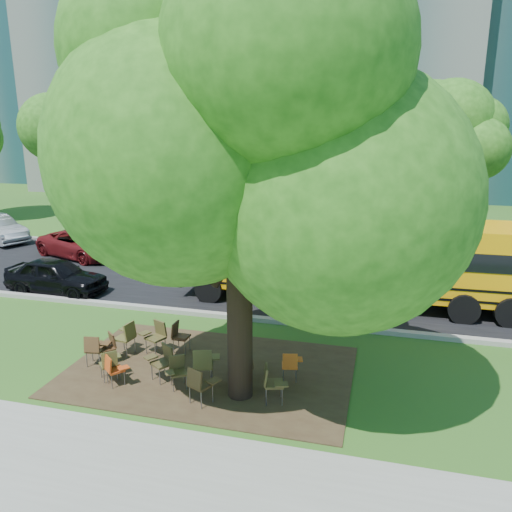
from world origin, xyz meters
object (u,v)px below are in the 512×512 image
(chair_13, at_px, (291,363))
(chair_14, at_px, (108,345))
(chair_5, at_px, (177,369))
(chair_11, at_px, (204,362))
(chair_0, at_px, (95,347))
(chair_4, at_px, (200,382))
(chair_7, at_px, (272,381))
(chair_10, at_px, (179,334))
(chair_6, at_px, (245,368))
(main_tree, at_px, (238,142))
(chair_12, at_px, (239,355))
(chair_8, at_px, (127,335))
(chair_9, at_px, (156,334))
(bg_car_red, at_px, (82,244))
(black_car, at_px, (56,276))
(chair_2, at_px, (110,362))
(school_bus, at_px, (370,257))
(chair_3, at_px, (163,359))
(chair_1, at_px, (114,368))

(chair_13, relative_size, chair_14, 0.95)
(chair_5, height_order, chair_11, chair_11)
(chair_0, relative_size, chair_11, 0.90)
(chair_4, height_order, chair_7, chair_4)
(chair_4, distance_m, chair_10, 2.77)
(chair_0, xyz_separation_m, chair_10, (1.73, 1.29, -0.00))
(chair_0, xyz_separation_m, chair_6, (3.95, -0.04, -0.05))
(chair_6, bearing_deg, main_tree, -172.51)
(chair_10, height_order, chair_12, chair_12)
(chair_13, bearing_deg, chair_6, -164.44)
(chair_6, height_order, chair_12, chair_12)
(chair_8, height_order, chair_9, chair_8)
(chair_6, height_order, bg_car_red, bg_car_red)
(chair_7, distance_m, bg_car_red, 15.11)
(chair_8, height_order, black_car, black_car)
(chair_12, xyz_separation_m, chair_13, (1.29, 0.01, -0.06))
(chair_7, bearing_deg, chair_6, -141.08)
(chair_2, height_order, black_car, black_car)
(chair_14, distance_m, black_car, 6.57)
(chair_5, bearing_deg, chair_2, -30.27)
(chair_5, distance_m, chair_7, 2.27)
(main_tree, height_order, chair_13, main_tree)
(school_bus, bearing_deg, chair_0, -136.25)
(school_bus, bearing_deg, chair_13, -105.79)
(chair_10, bearing_deg, bg_car_red, -133.51)
(chair_10, relative_size, chair_11, 0.89)
(main_tree, relative_size, chair_7, 10.39)
(chair_12, bearing_deg, chair_6, 65.14)
(chair_10, xyz_separation_m, bg_car_red, (-8.32, 8.19, 0.11))
(chair_8, height_order, bg_car_red, bg_car_red)
(black_car, bearing_deg, chair_3, -125.08)
(chair_1, bearing_deg, chair_4, 33.40)
(chair_8, bearing_deg, chair_3, -115.56)
(chair_1, distance_m, chair_10, 2.21)
(chair_7, relative_size, chair_10, 1.04)
(chair_5, bearing_deg, chair_13, 168.10)
(chair_0, height_order, chair_1, chair_0)
(chair_9, relative_size, chair_14, 1.12)
(bg_car_red, bearing_deg, chair_9, -118.03)
(chair_3, distance_m, chair_7, 2.77)
(bg_car_red, bearing_deg, black_car, -137.50)
(chair_5, bearing_deg, main_tree, 148.55)
(main_tree, height_order, black_car, main_tree)
(chair_1, xyz_separation_m, chair_10, (0.76, 2.07, 0.05))
(chair_7, relative_size, chair_13, 1.15)
(chair_11, height_order, chair_14, chair_11)
(chair_3, height_order, chair_14, chair_3)
(chair_12, bearing_deg, chair_14, -52.93)
(school_bus, bearing_deg, chair_9, -135.82)
(chair_6, bearing_deg, chair_11, 107.85)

